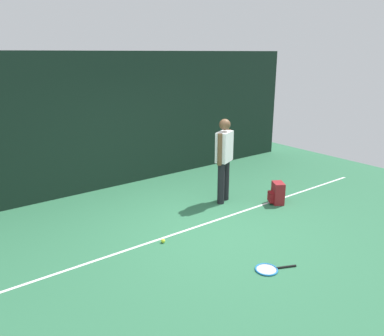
# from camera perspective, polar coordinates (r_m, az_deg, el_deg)

# --- Properties ---
(ground_plane) EXTENTS (12.00, 12.00, 0.00)m
(ground_plane) POSITION_cam_1_polar(r_m,az_deg,el_deg) (6.71, 2.09, -8.99)
(ground_plane) COLOR #2D6B47
(back_fence) EXTENTS (10.00, 0.10, 2.96)m
(back_fence) POSITION_cam_1_polar(r_m,az_deg,el_deg) (8.69, -10.49, 7.00)
(back_fence) COLOR #192D23
(back_fence) RESTS_ON ground
(court_line) EXTENTS (9.00, 0.05, 0.00)m
(court_line) POSITION_cam_1_polar(r_m,az_deg,el_deg) (6.82, 1.29, -8.55)
(court_line) COLOR white
(court_line) RESTS_ON ground
(tennis_player) EXTENTS (0.49, 0.37, 1.70)m
(tennis_player) POSITION_cam_1_polar(r_m,az_deg,el_deg) (7.59, 4.80, 1.84)
(tennis_player) COLOR black
(tennis_player) RESTS_ON ground
(tennis_racket) EXTENTS (0.63, 0.43, 0.03)m
(tennis_racket) POSITION_cam_1_polar(r_m,az_deg,el_deg) (5.65, 11.31, -14.57)
(tennis_racket) COLOR black
(tennis_racket) RESTS_ON ground
(backpack) EXTENTS (0.38, 0.37, 0.44)m
(backpack) POSITION_cam_1_polar(r_m,az_deg,el_deg) (7.88, 12.56, -3.72)
(backpack) COLOR maroon
(backpack) RESTS_ON ground
(tennis_ball_near_player) EXTENTS (0.07, 0.07, 0.07)m
(tennis_ball_near_player) POSITION_cam_1_polar(r_m,az_deg,el_deg) (6.25, -4.33, -10.78)
(tennis_ball_near_player) COLOR #CCE033
(tennis_ball_near_player) RESTS_ON ground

